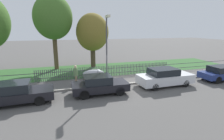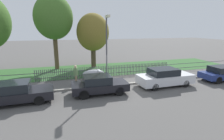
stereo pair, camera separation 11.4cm
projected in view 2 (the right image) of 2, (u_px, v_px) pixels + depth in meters
ground_plane at (117, 86)px, 14.24m from camera, size 120.00×120.00×0.00m
kerb_stone at (117, 85)px, 14.32m from camera, size 31.57×0.20×0.12m
grass_strip at (101, 69)px, 19.95m from camera, size 31.57×6.26×0.01m
park_fence at (108, 71)px, 16.92m from camera, size 31.57×0.05×1.07m
parked_car_silver_hatchback at (14, 93)px, 10.83m from camera, size 4.56×1.91×1.35m
parked_car_black_saloon at (99, 84)px, 12.42m from camera, size 4.00×1.85×1.34m
parked_car_navy_estate at (165, 77)px, 14.11m from camera, size 4.53×1.88×1.46m
parked_car_red_compact at (223, 73)px, 15.62m from camera, size 4.18×1.74×1.30m
covered_motorcycle at (94, 73)px, 15.88m from camera, size 2.02×0.78×0.93m
tree_behind_motorcycle at (54, 18)px, 18.88m from camera, size 4.15×4.15×8.12m
tree_mid_park at (93, 33)px, 20.21m from camera, size 3.75×3.75×6.28m
pedestrian_near_fence at (76, 74)px, 14.27m from camera, size 0.36×0.39×1.66m
street_lamp at (107, 43)px, 13.58m from camera, size 0.20×0.79×5.54m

